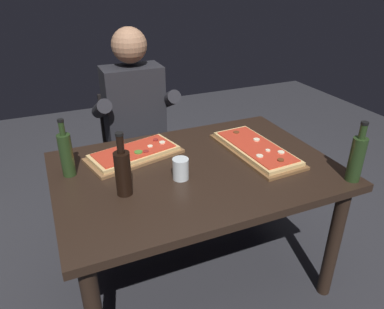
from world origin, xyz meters
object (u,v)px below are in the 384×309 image
Objects in this scene: dining_table at (196,183)px; oil_bottle_amber at (357,157)px; tumbler_near_camera at (181,170)px; seated_diner at (137,120)px; vinegar_bottle_green at (66,154)px; wine_bottle_dark at (123,171)px; pizza_rectangular_left at (256,149)px; pizza_rectangular_front at (134,154)px; diner_chair at (135,148)px.

oil_bottle_amber is (0.64, -0.40, 0.22)m from dining_table.
seated_diner is at bearing 89.61° from tumbler_near_camera.
wine_bottle_dark is at bearing -52.48° from vinegar_bottle_green.
seated_diner reaches higher than oil_bottle_amber.
pizza_rectangular_left is 0.44× the size of seated_diner.
wine_bottle_dark is 0.22× the size of seated_diner.
oil_bottle_amber reaches higher than tumbler_near_camera.
dining_table is 2.61× the size of pizza_rectangular_front.
diner_chair reaches higher than tumbler_near_camera.
diner_chair is at bearing 119.78° from pizza_rectangular_left.
dining_table is 0.39m from pizza_rectangular_left.
vinegar_bottle_green reaches higher than tumbler_near_camera.
tumbler_near_camera is at bearing -64.77° from pizza_rectangular_front.
wine_bottle_dark is 0.88m from seated_diner.
wine_bottle_dark reaches higher than tumbler_near_camera.
pizza_rectangular_front and pizza_rectangular_left have the same top height.
dining_table is at bearing 32.27° from tumbler_near_camera.
seated_diner is at bearing 123.78° from pizza_rectangular_left.
wine_bottle_dark is (-0.13, -0.33, 0.10)m from pizza_rectangular_front.
seated_diner is (-0.74, 1.14, -0.12)m from oil_bottle_amber.
seated_diner is (-0.47, 0.71, -0.02)m from pizza_rectangular_left.
pizza_rectangular_front is 1.80× the size of wine_bottle_dark.
vinegar_bottle_green is at bearing -125.95° from diner_chair.
dining_table is 0.66m from vinegar_bottle_green.
pizza_rectangular_left is at bearing -60.22° from diner_chair.
vinegar_bottle_green reaches higher than pizza_rectangular_left.
pizza_rectangular_left is (0.62, -0.21, 0.00)m from pizza_rectangular_front.
seated_diner is at bearing 98.13° from dining_table.
vinegar_bottle_green is at bearing 163.43° from dining_table.
dining_table is at bearing -16.57° from vinegar_bottle_green.
seated_diner is (0.01, 0.81, -0.04)m from tumbler_near_camera.
vinegar_bottle_green is at bearing -170.20° from pizza_rectangular_front.
pizza_rectangular_front is 0.37m from wine_bottle_dark.
vinegar_bottle_green is (-0.60, 0.18, 0.21)m from dining_table.
vinegar_bottle_green is at bearing 127.52° from wine_bottle_dark.
tumbler_near_camera is (0.49, -0.25, -0.07)m from vinegar_bottle_green.
tumbler_near_camera is at bearing -90.39° from seated_diner.
dining_table is 13.30× the size of tumbler_near_camera.
vinegar_bottle_green is 0.75m from seated_diner.
seated_diner is at bearing 123.06° from oil_bottle_amber.
vinegar_bottle_green reaches higher than diner_chair.
pizza_rectangular_left is at bearing -8.92° from vinegar_bottle_green.
seated_diner is (0.49, 0.56, -0.11)m from vinegar_bottle_green.
oil_bottle_amber is 0.22× the size of seated_diner.
dining_table is 1.05× the size of seated_diner.
tumbler_near_camera is at bearing 4.70° from wine_bottle_dark.
wine_bottle_dark is 0.34× the size of diner_chair.
oil_bottle_amber reaches higher than vinegar_bottle_green.
wine_bottle_dark is 1.06m from diner_chair.
oil_bottle_amber reaches higher than diner_chair.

